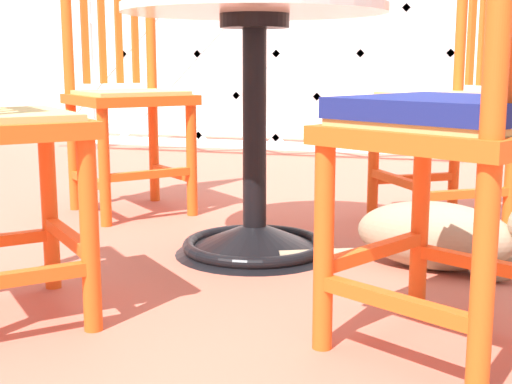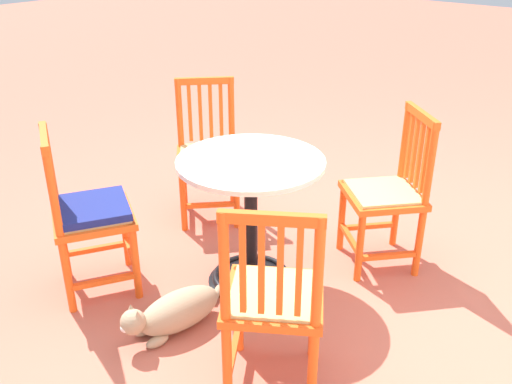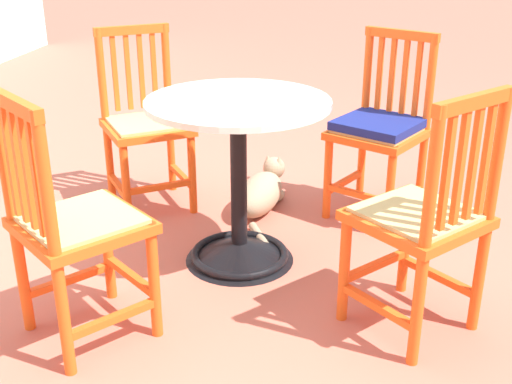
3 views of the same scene
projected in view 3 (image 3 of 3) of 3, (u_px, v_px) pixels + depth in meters
The scene contains 7 objects.
ground_plane at pixel (218, 268), 2.84m from camera, with size 24.00×24.00×0.00m, color #BC604C.
cafe_table at pixel (239, 201), 2.80m from camera, with size 0.76×0.76×0.73m.
orange_chair_by_planter at pixel (380, 130), 3.19m from camera, with size 0.54×0.54×0.91m.
orange_chair_at_corner at pixel (146, 125), 3.31m from camera, with size 0.55×0.55×0.91m.
orange_chair_facing_out at pixel (74, 227), 2.22m from camera, with size 0.56×0.56×0.91m.
orange_chair_near_fence at pixel (423, 221), 2.26m from camera, with size 0.57×0.57×0.91m.
tabby_cat at pixel (262, 192), 3.38m from camera, with size 0.74×0.27×0.23m.
Camera 3 is at (-2.44, -0.54, 1.41)m, focal length 45.82 mm.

